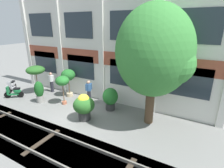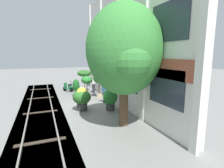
# 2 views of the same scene
# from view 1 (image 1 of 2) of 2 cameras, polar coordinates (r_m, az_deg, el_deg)

# --- Properties ---
(ground_plane) EXTENTS (80.00, 80.00, 0.00)m
(ground_plane) POSITION_cam_1_polar(r_m,az_deg,el_deg) (10.88, -10.72, -10.25)
(ground_plane) COLOR slate
(apartment_facade) EXTENTS (15.09, 0.64, 8.95)m
(apartment_facade) POSITION_cam_1_polar(r_m,az_deg,el_deg) (11.93, -2.89, 15.14)
(apartment_facade) COLOR silver
(apartment_facade) RESTS_ON ground
(rail_tracks) EXTENTS (22.73, 2.80, 0.43)m
(rail_tracks) POSITION_cam_1_polar(r_m,az_deg,el_deg) (9.37, -21.75, -17.77)
(rail_tracks) COLOR #4C473F
(rail_tracks) RESTS_ON ground
(broadleaf_tree) EXTENTS (4.03, 3.84, 6.28)m
(broadleaf_tree) POSITION_cam_1_polar(r_m,az_deg,el_deg) (9.01, 13.44, 9.59)
(broadleaf_tree) COLOR #4C3826
(broadleaf_tree) RESTS_ON ground
(potted_plant_stone_basin) EXTENTS (0.98, 0.98, 1.47)m
(potted_plant_stone_basin) POSITION_cam_1_polar(r_m,az_deg,el_deg) (11.10, -0.57, -4.51)
(potted_plant_stone_basin) COLOR #333333
(potted_plant_stone_basin) RESTS_ON ground
(potted_plant_fluted_column) EXTENTS (1.23, 1.23, 1.57)m
(potted_plant_fluted_column) POSITION_cam_1_polar(r_m,az_deg,el_deg) (10.10, -9.16, -6.94)
(potted_plant_fluted_column) COLOR #333333
(potted_plant_fluted_column) RESTS_ON ground
(potted_plant_terracotta_small) EXTENTS (0.91, 0.91, 2.02)m
(potted_plant_terracotta_small) POSITION_cam_1_polar(r_m,az_deg,el_deg) (12.04, -15.92, 0.75)
(potted_plant_terracotta_small) COLOR #B76647
(potted_plant_terracotta_small) RESTS_ON ground
(potted_plant_glazed_jar) EXTENTS (0.63, 0.63, 1.55)m
(potted_plant_glazed_jar) POSITION_cam_1_polar(r_m,az_deg,el_deg) (13.12, -22.68, -2.06)
(potted_plant_glazed_jar) COLOR gray
(potted_plant_glazed_jar) RESTS_ON ground
(potted_plant_low_pan) EXTENTS (1.03, 1.03, 2.12)m
(potted_plant_low_pan) POSITION_cam_1_polar(r_m,az_deg,el_deg) (13.29, -14.10, 2.47)
(potted_plant_low_pan) COLOR tan
(potted_plant_low_pan) RESTS_ON ground
(potted_plant_tall_urn) EXTENTS (1.40, 1.40, 2.21)m
(potted_plant_tall_urn) POSITION_cam_1_polar(r_m,az_deg,el_deg) (14.70, -23.70, 3.97)
(potted_plant_tall_urn) COLOR #333333
(potted_plant_tall_urn) RESTS_ON ground
(scooter_near_curb) EXTENTS (1.17, 0.89, 0.98)m
(scooter_near_curb) POSITION_cam_1_polar(r_m,az_deg,el_deg) (14.89, -29.23, -2.35)
(scooter_near_curb) COLOR black
(scooter_near_curb) RESTS_ON ground
(scooter_second_parked) EXTENTS (0.87, 1.19, 0.98)m
(scooter_second_parked) POSITION_cam_1_polar(r_m,az_deg,el_deg) (16.54, -29.79, -0.45)
(scooter_second_parked) COLOR black
(scooter_second_parked) RESTS_ON ground
(resident_by_doorway) EXTENTS (0.34, 0.49, 1.59)m
(resident_by_doorway) POSITION_cam_1_polar(r_m,az_deg,el_deg) (12.24, -7.55, -2.20)
(resident_by_doorway) COLOR #282833
(resident_by_doorway) RESTS_ON ground
(resident_watching_tracks) EXTENTS (0.51, 0.34, 1.62)m
(resident_watching_tracks) POSITION_cam_1_polar(r_m,az_deg,el_deg) (14.81, -19.16, 0.77)
(resident_watching_tracks) COLOR #282833
(resident_watching_tracks) RESTS_ON ground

